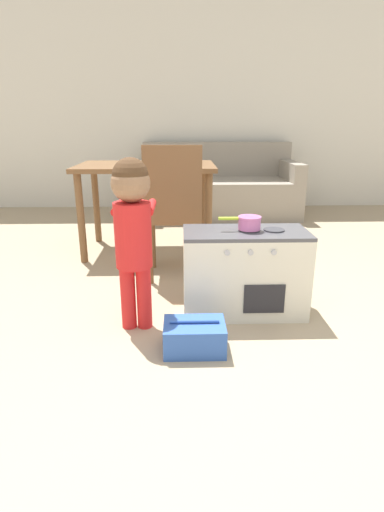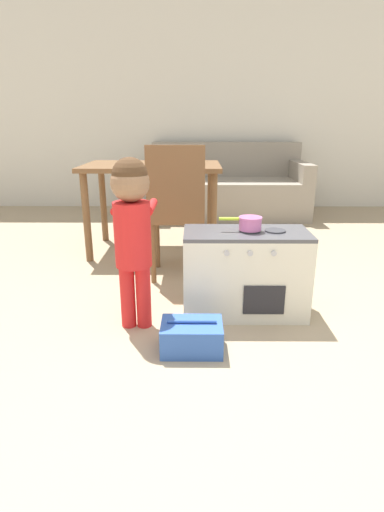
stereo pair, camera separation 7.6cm
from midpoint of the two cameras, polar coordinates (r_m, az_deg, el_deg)
ground_plane at (r=1.52m, az=6.46°, el=-24.77°), size 16.00×16.00×0.00m
wall_back at (r=5.21m, az=2.23°, el=21.33°), size 10.00×0.06×2.60m
play_kitchen at (r=2.27m, az=8.52°, el=-2.38°), size 0.68×0.34×0.49m
toy_pot at (r=2.18m, az=9.23°, el=4.74°), size 0.23×0.13×0.07m
child_figure at (r=2.00m, az=-7.49°, el=5.06°), size 0.21×0.35×0.89m
toy_basket at (r=1.94m, az=1.09°, el=-11.44°), size 0.29×0.21×0.16m
dining_table at (r=3.33m, az=-5.00°, el=11.15°), size 1.09×0.71×0.73m
dining_chair_near at (r=2.68m, az=-1.42°, el=6.47°), size 0.37×0.37×0.91m
couch at (r=4.80m, az=5.45°, el=9.47°), size 1.79×0.91×0.82m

